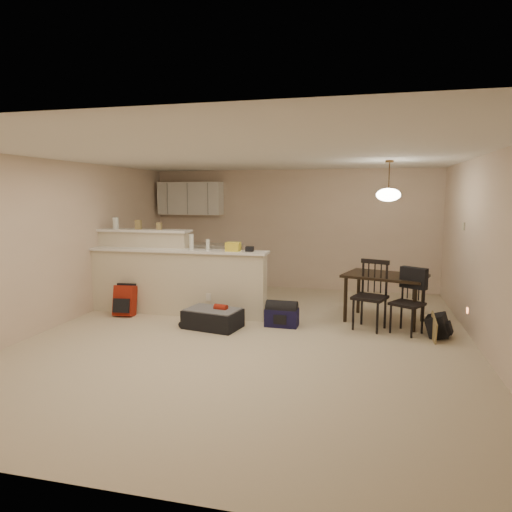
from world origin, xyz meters
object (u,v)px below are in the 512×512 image
(dining_table, at_px, (385,280))
(dining_chair_near, at_px, (370,295))
(dining_chair_far, at_px, (407,302))
(suitcase, at_px, (213,319))
(black_daypack, at_px, (438,326))
(red_backpack, at_px, (125,301))
(navy_duffel, at_px, (282,317))
(pendant_lamp, at_px, (388,194))

(dining_table, bearing_deg, dining_chair_near, -98.82)
(dining_chair_far, height_order, suitcase, dining_chair_far)
(dining_chair_far, distance_m, black_daypack, 0.52)
(red_backpack, height_order, black_daypack, red_backpack)
(dining_chair_near, bearing_deg, red_backpack, -157.70)
(navy_duffel, height_order, black_daypack, black_daypack)
(dining_table, relative_size, black_daypack, 3.94)
(pendant_lamp, distance_m, black_daypack, 2.06)
(dining_chair_far, xyz_separation_m, black_daypack, (0.42, -0.06, -0.31))
(red_backpack, bearing_deg, dining_chair_far, -3.54)
(black_daypack, bearing_deg, dining_chair_far, 96.96)
(suitcase, xyz_separation_m, red_backpack, (-1.64, 0.33, 0.11))
(black_daypack, bearing_deg, dining_table, 64.70)
(dining_table, distance_m, navy_duffel, 1.72)
(dining_chair_near, height_order, red_backpack, dining_chair_near)
(pendant_lamp, relative_size, black_daypack, 1.77)
(dining_table, relative_size, pendant_lamp, 2.23)
(dining_chair_near, relative_size, dining_chair_far, 1.11)
(suitcase, bearing_deg, navy_duffel, 29.39)
(pendant_lamp, xyz_separation_m, black_daypack, (0.71, -0.62, -1.83))
(black_daypack, bearing_deg, navy_duffel, 105.75)
(navy_duffel, bearing_deg, suitcase, -160.69)
(suitcase, distance_m, black_daypack, 3.23)
(dining_table, bearing_deg, dining_chair_far, -45.25)
(dining_table, distance_m, dining_chair_far, 0.66)
(red_backpack, distance_m, navy_duffel, 2.63)
(pendant_lamp, relative_size, dining_chair_near, 0.60)
(dining_chair_far, height_order, navy_duffel, dining_chair_far)
(pendant_lamp, height_order, red_backpack, pendant_lamp)
(navy_duffel, bearing_deg, dining_chair_far, 2.93)
(dining_chair_near, distance_m, dining_chair_far, 0.53)
(dining_chair_near, distance_m, suitcase, 2.36)
(dining_table, distance_m, black_daypack, 1.07)
(black_daypack, bearing_deg, pendant_lamp, 64.70)
(dining_chair_near, bearing_deg, suitcase, -148.03)
(dining_chair_near, relative_size, navy_duffel, 2.07)
(dining_table, distance_m, suitcase, 2.73)
(suitcase, xyz_separation_m, navy_duffel, (0.99, 0.33, -0.00))
(pendant_lamp, relative_size, red_backpack, 1.24)
(pendant_lamp, relative_size, dining_chair_far, 0.67)
(dining_chair_far, xyz_separation_m, red_backpack, (-4.44, -0.06, -0.21))
(navy_duffel, relative_size, black_daypack, 1.41)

